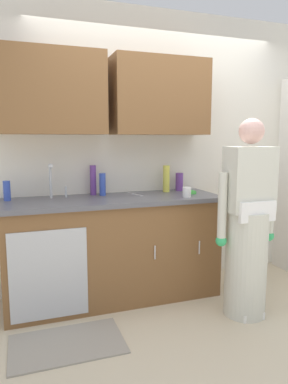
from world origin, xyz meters
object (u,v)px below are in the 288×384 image
Objects in this scene: bottle_dish_liquid at (166,179)px; sponge at (189,192)px; sink at (57,202)px; bottle_cleaner_spray at (7,191)px; bottle_soap at (179,182)px; cup_by_sink at (187,192)px; bottle_water_tall at (103,184)px; knife_on_counter at (135,194)px; person_at_sink at (247,234)px; bottle_water_short at (93,180)px.

bottle_dish_liquid is 0.28m from sponge.
bottle_cleaner_spray is at bearing 161.40° from sink.
cup_by_sink is (-0.11, -0.40, -0.04)m from bottle_soap.
sink is 2.41× the size of bottle_water_tall.
bottle_cleaner_spray is 1.13m from knife_on_counter.
sink is 1.23m from sponge.
bottle_water_tall is 1.89× the size of sponge.
person_at_sink reaches higher than sponge.
bottle_water_tall is at bearing 0.70° from bottle_cleaner_spray.
bottle_soap is 1.99× the size of cup_by_sink.
bottle_soap is 1.63× the size of sponge.
sink is 1.80× the size of bottle_water_short.
knife_on_counter is (0.73, 0.10, 0.02)m from sink.
sponge is (0.50, -0.14, 0.01)m from knife_on_counter.
bottle_cleaner_spray is at bearing -177.75° from bottle_soap.
bottle_water_short is (0.35, 0.21, 0.15)m from sink.
person_at_sink is at bearing -23.84° from bottle_cleaner_spray.
cup_by_sink is at bearing -12.24° from bottle_cleaner_spray.
person_at_sink reaches higher than bottle_dish_liquid.
sponge is at bearing -15.72° from bottle_water_short.
bottle_soap is 0.17m from bottle_dish_liquid.
bottle_water_tall is at bearing 140.87° from person_at_sink.
cup_by_sink is (-0.31, 0.48, 0.29)m from person_at_sink.
bottle_water_short is (-0.07, 0.06, 0.04)m from bottle_water_tall.
bottle_water_tall is at bearing -40.95° from bottle_water_short.
cup_by_sink is at bearing -82.05° from bottle_dish_liquid.
sink is at bearing -18.60° from bottle_cleaner_spray.
person_at_sink is at bearing -76.71° from bottle_soap.
bottle_water_short reaches higher than bottle_cleaner_spray.
bottle_cleaner_spray is at bearing -106.68° from knife_on_counter.
bottle_dish_liquid is 0.38m from knife_on_counter.
bottle_water_short is 0.41m from knife_on_counter.
bottle_soap is 0.41m from cup_by_sink.
bottle_water_tall is at bearing -113.19° from knife_on_counter.
sink is 5.55× the size of cup_by_sink.
cup_by_sink is 0.19m from sponge.
bottle_soap is at bearing 9.19° from sink.
bottle_cleaner_spray is 0.83m from bottle_water_tall.
bottle_cleaner_spray is at bearing 156.16° from person_at_sink.
person_at_sink reaches higher than cup_by_sink.
bottle_dish_liquid is at bearing 113.41° from person_at_sink.
person_at_sink is 6.75× the size of knife_on_counter.
bottle_cleaner_spray is at bearing -179.30° from bottle_water_tall.
bottle_water_short is 1.16× the size of knife_on_counter.
cup_by_sink reaches higher than knife_on_counter.
bottle_water_tall is 0.79× the size of bottle_dish_liquid.
person_at_sink is at bearing -39.26° from bottle_water_short.
bottle_dish_liquid is at bearing 85.29° from knife_on_counter.
bottle_soap is (-0.21, 0.88, 0.34)m from person_at_sink.
bottle_soap is 0.65× the size of bottle_water_short.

